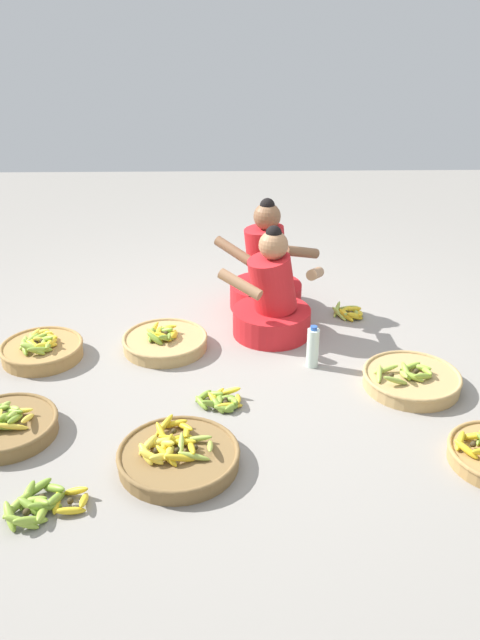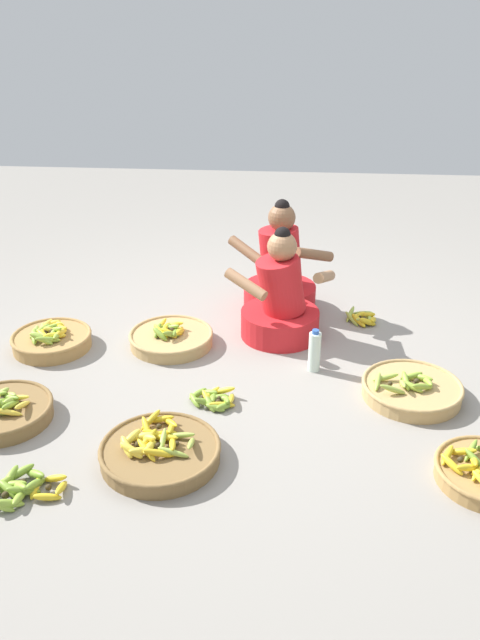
% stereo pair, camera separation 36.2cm
% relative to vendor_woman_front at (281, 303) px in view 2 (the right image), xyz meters
% --- Properties ---
extents(ground_plane, '(10.00, 10.00, 0.00)m').
position_rel_vendor_woman_front_xyz_m(ground_plane, '(-0.22, -0.30, -0.24)').
color(ground_plane, gray).
extents(vendor_woman_front, '(0.72, 0.54, 0.76)m').
position_rel_vendor_woman_front_xyz_m(vendor_woman_front, '(0.00, 0.00, 0.00)').
color(vendor_woman_front, red).
rests_on(vendor_woman_front, ground).
extents(vendor_woman_behind, '(0.75, 0.52, 0.81)m').
position_rel_vendor_woman_front_xyz_m(vendor_woman_behind, '(-0.02, 0.43, 0.02)').
color(vendor_woman_behind, red).
rests_on(vendor_woman_behind, ground).
extents(banana_basket_near_bicycle, '(0.59, 0.59, 0.15)m').
position_rel_vendor_woman_front_xyz_m(banana_basket_near_bicycle, '(-0.54, -1.36, -0.19)').
color(banana_basket_near_bicycle, brown).
rests_on(banana_basket_near_bicycle, ground).
extents(banana_basket_front_right, '(0.56, 0.56, 0.15)m').
position_rel_vendor_woman_front_xyz_m(banana_basket_front_right, '(0.76, -0.69, -0.19)').
color(banana_basket_front_right, tan).
rests_on(banana_basket_front_right, ground).
extents(banana_basket_front_center, '(0.55, 0.55, 0.16)m').
position_rel_vendor_woman_front_xyz_m(banana_basket_front_center, '(-0.70, -0.19, -0.19)').
color(banana_basket_front_center, tan).
rests_on(banana_basket_front_center, ground).
extents(banana_basket_back_right, '(0.53, 0.53, 0.16)m').
position_rel_vendor_woman_front_xyz_m(banana_basket_back_right, '(-1.44, -1.10, -0.18)').
color(banana_basket_back_right, brown).
rests_on(banana_basket_back_right, ground).
extents(banana_basket_back_left, '(0.51, 0.51, 0.18)m').
position_rel_vendor_woman_front_xyz_m(banana_basket_back_left, '(-1.46, -0.30, -0.18)').
color(banana_basket_back_left, '#A87F47').
rests_on(banana_basket_back_left, ground).
extents(loose_bananas_near_vendor, '(0.28, 0.24, 0.09)m').
position_rel_vendor_woman_front_xyz_m(loose_bananas_near_vendor, '(-0.34, -0.85, -0.21)').
color(loose_bananas_near_vendor, olive).
rests_on(loose_bananas_near_vendor, ground).
extents(loose_bananas_front_left, '(0.23, 0.24, 0.10)m').
position_rel_vendor_woman_front_xyz_m(loose_bananas_front_left, '(0.57, 0.25, -0.21)').
color(loose_bananas_front_left, '#9EB747').
rests_on(loose_bananas_front_left, ground).
extents(loose_bananas_mid_right, '(0.37, 0.32, 0.10)m').
position_rel_vendor_woman_front_xyz_m(loose_bananas_mid_right, '(-1.13, -1.66, -0.21)').
color(loose_bananas_mid_right, '#8CAD38').
rests_on(loose_bananas_mid_right, ground).
extents(water_bottle, '(0.07, 0.07, 0.27)m').
position_rel_vendor_woman_front_xyz_m(water_bottle, '(0.22, -0.43, -0.11)').
color(water_bottle, silver).
rests_on(water_bottle, ground).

